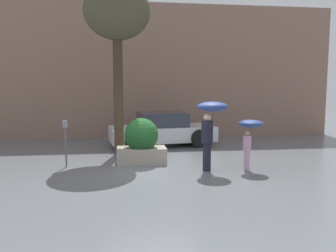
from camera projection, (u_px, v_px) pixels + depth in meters
ground_plane at (151, 172)px, 8.64m from camera, size 40.00×40.00×0.00m
building_facade at (140, 71)px, 14.72m from camera, size 18.00×0.30×6.00m
planter_box at (141, 142)px, 9.69m from camera, size 1.45×1.00×1.35m
person_adult at (211, 119)px, 8.70m from camera, size 0.82×0.82×1.86m
person_child at (250, 130)px, 8.83m from camera, size 0.67×0.67×1.37m
parked_car_near at (162, 130)px, 12.83m from camera, size 4.22×2.41×1.29m
street_tree at (117, 15)px, 10.55m from camera, size 2.16×2.16×5.61m
parking_meter at (65, 134)px, 9.15m from camera, size 0.14×0.14×1.32m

